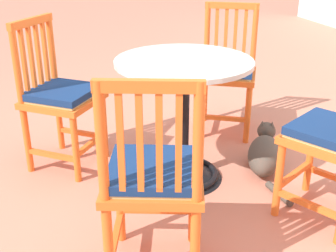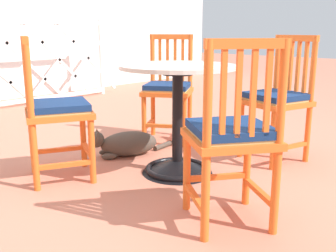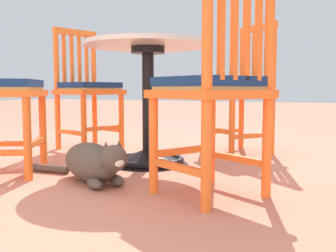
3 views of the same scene
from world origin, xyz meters
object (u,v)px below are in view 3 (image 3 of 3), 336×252
Objects in this scene: orange_chair_facing_out at (240,90)px; tabby_cat at (94,163)px; orange_chair_at_corner at (213,91)px; cafe_table at (148,117)px; orange_chair_tucked_in at (87,90)px.

orange_chair_facing_out reaches higher than tabby_cat.
orange_chair_at_corner and orange_chair_facing_out have the same top height.
cafe_table is 0.57m from tabby_cat.
cafe_table is 0.83× the size of orange_chair_tucked_in.
orange_chair_at_corner is 0.69m from tabby_cat.
orange_chair_tucked_in is (1.31, -0.86, 0.00)m from orange_chair_at_corner.
orange_chair_at_corner is 1.57m from orange_chair_tucked_in.
orange_chair_facing_out is at bearing -79.43° from orange_chair_at_corner.
tabby_cat is at bearing 72.56° from orange_chair_facing_out.
tabby_cat is at bearing 2.67° from orange_chair_at_corner.
orange_chair_facing_out is (0.22, -1.17, 0.00)m from orange_chair_at_corner.
cafe_table is 0.83× the size of orange_chair_at_corner.
tabby_cat is at bearing 89.65° from cafe_table.
orange_chair_facing_out is at bearing -119.46° from cafe_table.
orange_chair_facing_out is 1.31m from tabby_cat.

